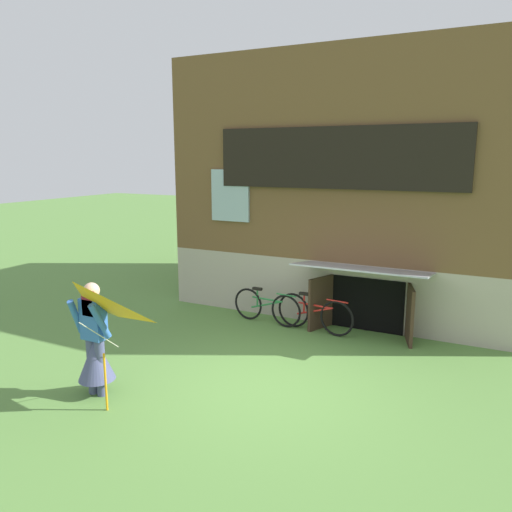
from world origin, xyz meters
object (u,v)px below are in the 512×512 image
(bicycle_green, at_px, (267,307))
(kite, at_px, (75,318))
(person, at_px, (95,348))
(bicycle_red, at_px, (314,313))

(bicycle_green, bearing_deg, kite, -90.50)
(person, height_order, bicycle_red, person)
(person, xyz_separation_m, bicycle_green, (0.84, 3.90, -0.35))
(person, relative_size, bicycle_green, 1.05)
(person, distance_m, bicycle_red, 4.32)
(kite, xyz_separation_m, bicycle_green, (0.54, 4.50, -1.02))
(bicycle_red, relative_size, bicycle_green, 1.04)
(person, distance_m, kite, 0.94)
(kite, xyz_separation_m, bicycle_red, (1.58, 4.47, -1.01))
(bicycle_red, xyz_separation_m, bicycle_green, (-1.04, 0.03, -0.01))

